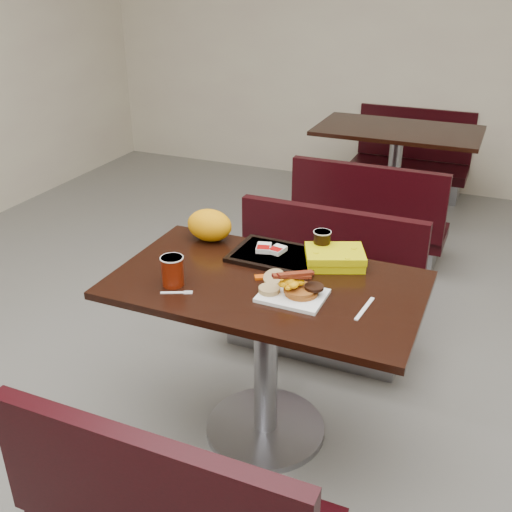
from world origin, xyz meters
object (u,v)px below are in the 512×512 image
at_px(table_near, 266,361).
at_px(bench_near_n, 318,289).
at_px(paper_bag, 210,225).
at_px(knife, 365,309).
at_px(bench_near_s, 183,484).
at_px(fork, 172,293).
at_px(hashbrown_sleeve_right, 277,250).
at_px(bench_far_s, 372,209).
at_px(bench_far_n, 410,155).
at_px(platter, 293,296).
at_px(coffee_cup_near, 173,271).
at_px(coffee_cup_far, 322,242).
at_px(clamshell, 335,258).
at_px(hashbrown_sleeve_left, 264,248).
at_px(pancake_stack, 301,291).
at_px(tray, 278,256).
at_px(table_far, 393,177).

xyz_separation_m(table_near, bench_near_n, (0.00, 0.70, -0.02)).
bearing_deg(paper_bag, bench_near_n, 48.89).
height_order(bench_near_n, knife, knife).
bearing_deg(bench_near_s, knife, 58.22).
relative_size(fork, hashbrown_sleeve_right, 1.62).
relative_size(bench_near_n, bench_far_s, 1.00).
height_order(bench_far_s, bench_far_n, same).
xyz_separation_m(bench_near_n, hashbrown_sleeve_right, (-0.04, -0.47, 0.42)).
bearing_deg(hashbrown_sleeve_right, bench_far_n, 100.51).
bearing_deg(platter, fork, -160.15).
bearing_deg(bench_far_n, coffee_cup_near, -95.29).
bearing_deg(coffee_cup_near, coffee_cup_far, 45.69).
xyz_separation_m(coffee_cup_near, coffee_cup_far, (0.45, 0.46, 0.01)).
distance_m(clamshell, paper_bag, 0.58).
relative_size(hashbrown_sleeve_left, clamshell, 0.34).
height_order(bench_near_s, pancake_stack, pancake_stack).
bearing_deg(tray, fork, -118.63).
xyz_separation_m(coffee_cup_near, hashbrown_sleeve_right, (0.28, 0.39, -0.03)).
relative_size(platter, fork, 1.99).
bearing_deg(table_near, tray, 99.78).
distance_m(tray, hashbrown_sleeve_left, 0.07).
xyz_separation_m(hashbrown_sleeve_right, coffee_cup_far, (0.17, 0.07, 0.04)).
relative_size(table_near, paper_bag, 5.87).
distance_m(bench_far_n, hashbrown_sleeve_right, 3.10).
xyz_separation_m(fork, coffee_cup_far, (0.42, 0.52, 0.06)).
relative_size(bench_near_n, clamshell, 4.24).
bearing_deg(pancake_stack, clamshell, 83.13).
bearing_deg(bench_far_n, table_far, -90.00).
height_order(platter, coffee_cup_near, coffee_cup_near).
relative_size(fork, coffee_cup_far, 1.24).
bearing_deg(bench_far_n, paper_bag, -97.15).
distance_m(table_near, bench_near_n, 0.70).
xyz_separation_m(bench_far_n, knife, (0.40, -3.35, 0.39)).
relative_size(tray, hashbrown_sleeve_left, 4.79).
distance_m(bench_far_n, clamshell, 3.09).
bearing_deg(bench_far_s, bench_near_n, -90.00).
xyz_separation_m(table_far, knife, (0.40, -2.65, 0.38)).
distance_m(platter, paper_bag, 0.62).
bearing_deg(platter, coffee_cup_far, 91.81).
bearing_deg(paper_bag, platter, -33.36).
height_order(bench_near_s, coffee_cup_near, coffee_cup_near).
distance_m(bench_near_s, knife, 0.86).
bearing_deg(table_far, coffee_cup_near, -96.62).
bearing_deg(bench_near_s, table_near, 90.00).
distance_m(bench_near_n, coffee_cup_near, 1.02).
xyz_separation_m(pancake_stack, fork, (-0.46, -0.16, -0.02)).
bearing_deg(hashbrown_sleeve_right, table_near, -67.68).
bearing_deg(tray, clamshell, 8.83).
height_order(tray, paper_bag, paper_bag).
distance_m(bench_far_s, bench_far_n, 1.40).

